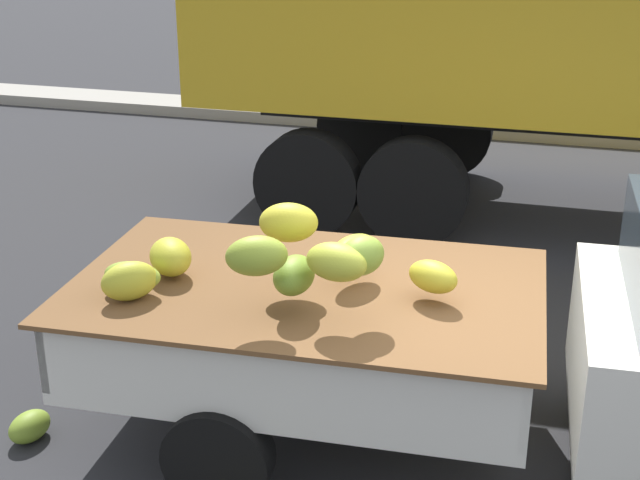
# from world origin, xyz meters

# --- Properties ---
(ground) EXTENTS (220.00, 220.00, 0.00)m
(ground) POSITION_xyz_m (0.00, 0.00, 0.00)
(ground) COLOR #28282B
(curb_strip) EXTENTS (80.00, 0.80, 0.16)m
(curb_strip) POSITION_xyz_m (0.00, 8.09, 0.08)
(curb_strip) COLOR gray
(curb_strip) RESTS_ON ground
(fallen_banana_bunch_near_tailgate) EXTENTS (0.27, 0.35, 0.19)m
(fallen_banana_bunch_near_tailgate) POSITION_xyz_m (-2.91, -0.54, 0.10)
(fallen_banana_bunch_near_tailgate) COLOR olive
(fallen_banana_bunch_near_tailgate) RESTS_ON ground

